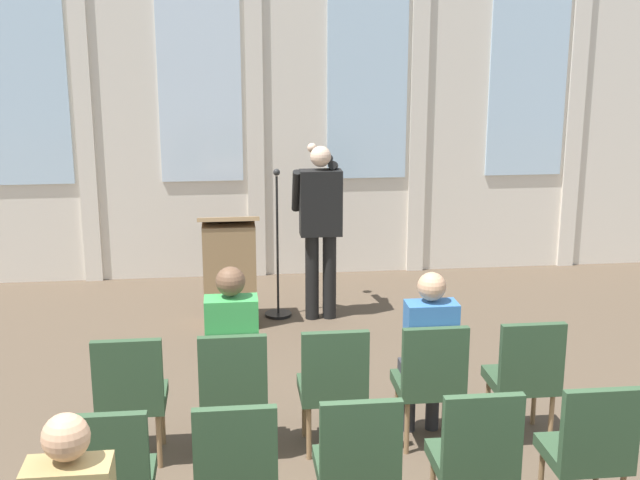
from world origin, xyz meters
TOP-DOWN VIEW (x-y plane):
  - rear_partition at (0.04, 6.34)m, footprint 9.74×0.14m
  - speaker at (0.23, 4.66)m, footprint 0.50×0.69m
  - mic_stand at (-0.20, 4.76)m, footprint 0.28×0.28m
  - lectern at (-0.69, 4.56)m, footprint 0.60×0.48m
  - chair_r0_c0 at (-1.38, 1.82)m, footprint 0.46×0.44m
  - chair_r0_c1 at (-0.69, 1.82)m, footprint 0.46×0.44m
  - audience_r0_c1 at (-0.69, 1.90)m, footprint 0.36×0.39m
  - chair_r0_c2 at (0.00, 1.82)m, footprint 0.46×0.44m
  - chair_r0_c3 at (0.69, 1.82)m, footprint 0.46×0.44m
  - audience_r0_c3 at (0.69, 1.90)m, footprint 0.36×0.39m
  - chair_r0_c4 at (1.38, 1.82)m, footprint 0.46×0.44m
  - chair_r1_c0 at (-1.38, 0.73)m, footprint 0.46×0.44m
  - chair_r1_c1 at (-0.69, 0.73)m, footprint 0.46×0.44m
  - chair_r1_c2 at (0.00, 0.73)m, footprint 0.46×0.44m
  - chair_r1_c3 at (0.69, 0.73)m, footprint 0.46×0.44m
  - chair_r1_c4 at (1.38, 0.73)m, footprint 0.46×0.44m

SIDE VIEW (x-z plane):
  - mic_stand at x=-0.20m, z-range -0.44..1.11m
  - chair_r0_c0 at x=-1.38m, z-range 0.06..1.00m
  - chair_r0_c1 at x=-0.69m, z-range 0.06..1.00m
  - chair_r0_c2 at x=0.00m, z-range 0.06..1.00m
  - chair_r0_c3 at x=0.69m, z-range 0.06..1.00m
  - chair_r0_c4 at x=1.38m, z-range 0.06..1.00m
  - chair_r1_c0 at x=-1.38m, z-range 0.06..1.00m
  - chair_r1_c1 at x=-0.69m, z-range 0.06..1.00m
  - chair_r1_c2 at x=0.00m, z-range 0.06..1.00m
  - chair_r1_c3 at x=0.69m, z-range 0.06..1.00m
  - chair_r1_c4 at x=1.38m, z-range 0.06..1.00m
  - lectern at x=-0.69m, z-range -0.03..1.13m
  - audience_r0_c3 at x=0.69m, z-range 0.07..1.36m
  - audience_r0_c1 at x=-0.69m, z-range 0.07..1.44m
  - speaker at x=0.23m, z-range 0.15..1.94m
  - rear_partition at x=0.04m, z-range 0.04..4.11m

